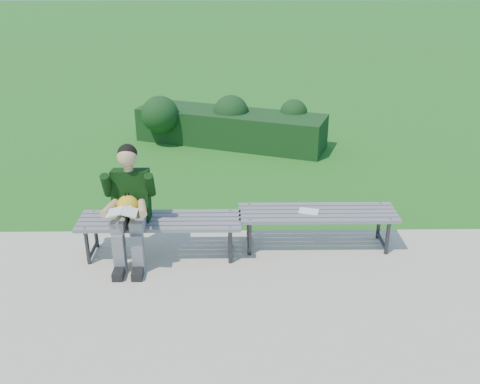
{
  "coord_description": "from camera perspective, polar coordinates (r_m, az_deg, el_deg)",
  "views": [
    {
      "loc": [
        0.15,
        -5.88,
        3.12
      ],
      "look_at": [
        0.22,
        -0.31,
        0.68
      ],
      "focal_mm": 40.0,
      "sensor_mm": 36.0,
      "label": 1
    }
  ],
  "objects": [
    {
      "name": "hedge",
      "position": [
        9.73,
        -1.59,
        7.28
      ],
      "size": [
        3.5,
        1.98,
        0.9
      ],
      "color": "#0E3C10",
      "rests_on": "ground"
    },
    {
      "name": "walkway",
      "position": [
        5.17,
        -2.3,
        -13.32
      ],
      "size": [
        30.0,
        3.5,
        0.02
      ],
      "color": "#B4A696",
      "rests_on": "ground"
    },
    {
      "name": "bench_right",
      "position": [
        6.19,
        8.23,
        -2.52
      ],
      "size": [
        1.8,
        0.5,
        0.46
      ],
      "color": "slate",
      "rests_on": "walkway"
    },
    {
      "name": "paper_sheet",
      "position": [
        6.15,
        7.34,
        -2.05
      ],
      "size": [
        0.26,
        0.21,
        0.01
      ],
      "color": "white",
      "rests_on": "bench_right"
    },
    {
      "name": "seated_boy",
      "position": [
        5.85,
        -11.73,
        -1.14
      ],
      "size": [
        0.56,
        0.76,
        1.31
      ],
      "color": "gray",
      "rests_on": "walkway"
    },
    {
      "name": "bench_left",
      "position": [
        6.01,
        -8.53,
        -3.35
      ],
      "size": [
        1.8,
        0.5,
        0.46
      ],
      "color": "slate",
      "rests_on": "walkway"
    },
    {
      "name": "ground",
      "position": [
        6.66,
        -1.94,
        -4.29
      ],
      "size": [
        80.0,
        80.0,
        0.0
      ],
      "color": "#31661E",
      "rests_on": "ground"
    }
  ]
}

